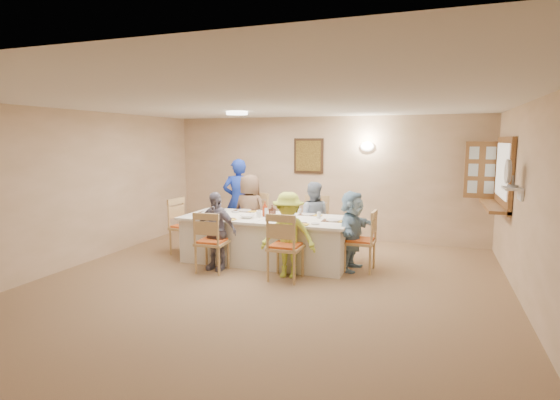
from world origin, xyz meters
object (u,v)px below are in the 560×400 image
(diner_front_right, at_px, (288,235))
(caregiver, at_px, (238,201))
(chair_right_end, at_px, (360,240))
(diner_front_left, at_px, (216,231))
(chair_front_left, at_px, (212,241))
(diner_back_right, at_px, (312,219))
(condiment_ketchup, at_px, (265,209))
(chair_back_right, at_px, (314,225))
(desk_fan, at_px, (511,177))
(dining_table, at_px, (267,239))
(diner_back_left, at_px, (250,212))
(chair_back_left, at_px, (252,221))
(chair_front_right, at_px, (286,246))
(chair_left_end, at_px, (186,226))
(serving_hatch, at_px, (504,173))
(diner_right_end, at_px, (352,231))

(diner_front_right, relative_size, caregiver, 0.77)
(chair_right_end, relative_size, diner_front_left, 0.78)
(chair_front_left, bearing_deg, diner_front_right, -178.21)
(diner_back_right, relative_size, condiment_ketchup, 5.22)
(chair_back_right, height_order, diner_front_left, diner_front_left)
(chair_front_left, bearing_deg, desk_fan, -177.48)
(desk_fan, relative_size, dining_table, 0.11)
(diner_back_left, bearing_deg, chair_right_end, 170.38)
(chair_back_left, bearing_deg, chair_front_right, -45.05)
(desk_fan, distance_m, diner_front_left, 4.24)
(diner_back_right, bearing_deg, chair_front_left, 41.93)
(chair_left_end, distance_m, caregiver, 1.30)
(chair_front_left, bearing_deg, caregiver, -80.93)
(chair_back_left, height_order, diner_back_right, diner_back_right)
(serving_hatch, relative_size, diner_front_left, 1.22)
(dining_table, bearing_deg, serving_hatch, 15.62)
(diner_right_end, bearing_deg, caregiver, 72.77)
(chair_back_left, distance_m, chair_left_end, 1.24)
(serving_hatch, xyz_separation_m, chair_right_end, (-2.09, -1.02, -1.02))
(serving_hatch, relative_size, chair_back_left, 1.45)
(serving_hatch, distance_m, chair_back_left, 4.35)
(diner_front_left, xyz_separation_m, diner_right_end, (2.02, 0.68, 0.01))
(caregiver, bearing_deg, dining_table, 106.24)
(desk_fan, bearing_deg, diner_front_right, -173.25)
(diner_front_right, height_order, caregiver, caregiver)
(diner_front_right, bearing_deg, condiment_ketchup, 127.25)
(caregiver, bearing_deg, chair_right_end, 129.98)
(chair_front_left, xyz_separation_m, diner_back_right, (1.20, 1.48, 0.17))
(serving_hatch, height_order, chair_right_end, serving_hatch)
(diner_front_left, bearing_deg, diner_back_left, 93.56)
(chair_back_right, distance_m, diner_front_right, 1.48)
(chair_front_right, relative_size, condiment_ketchup, 4.03)
(chair_back_right, distance_m, chair_left_end, 2.29)
(chair_back_left, height_order, diner_back_left, diner_back_left)
(desk_fan, bearing_deg, chair_front_right, -170.94)
(chair_back_left, bearing_deg, diner_front_left, -81.92)
(desk_fan, height_order, chair_front_right, desk_fan)
(chair_back_left, distance_m, diner_back_right, 1.21)
(chair_front_right, relative_size, diner_front_left, 0.82)
(dining_table, height_order, chair_front_left, chair_front_left)
(serving_hatch, relative_size, diner_right_end, 1.20)
(diner_back_left, bearing_deg, dining_table, 139.35)
(desk_fan, distance_m, diner_back_left, 4.33)
(serving_hatch, bearing_deg, diner_front_left, -158.18)
(condiment_ketchup, bearing_deg, chair_front_right, -52.02)
(dining_table, xyz_separation_m, diner_front_right, (0.60, -0.68, 0.26))
(diner_front_left, relative_size, caregiver, 0.74)
(caregiver, bearing_deg, chair_back_right, 141.86)
(dining_table, relative_size, chair_left_end, 2.80)
(chair_back_right, distance_m, condiment_ketchup, 1.07)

